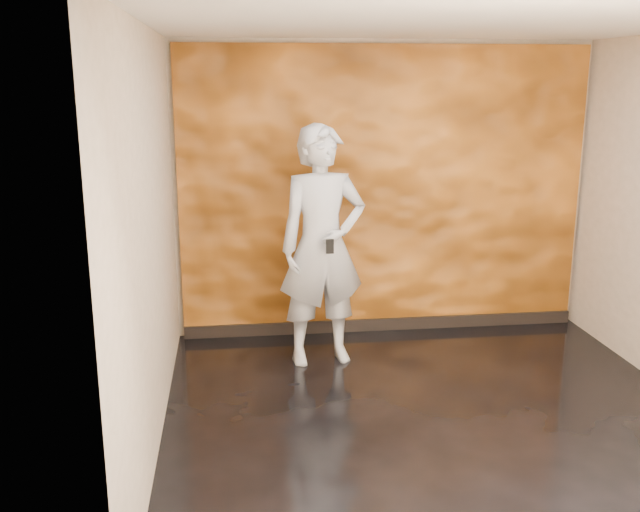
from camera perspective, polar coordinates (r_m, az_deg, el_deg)
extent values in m
cube|color=black|center=(5.48, 9.29, -12.73)|extent=(4.00, 4.00, 0.01)
cube|color=tan|center=(6.92, 5.10, 5.28)|extent=(4.00, 0.02, 2.80)
cube|color=tan|center=(3.23, 20.29, -5.83)|extent=(4.00, 0.02, 2.80)
cube|color=tan|center=(4.83, -13.43, 1.11)|extent=(0.02, 4.00, 2.80)
cube|color=white|center=(4.92, 10.63, 17.92)|extent=(4.00, 4.00, 0.01)
cube|color=orange|center=(6.88, 5.17, 5.07)|extent=(3.90, 0.06, 2.75)
cube|color=black|center=(7.17, 5.00, -5.46)|extent=(3.90, 0.04, 0.12)
imported|color=#9EA4AE|center=(6.13, 0.19, 0.79)|extent=(0.83, 0.61, 2.08)
cube|color=black|center=(5.86, 0.80, 0.77)|extent=(0.07, 0.02, 0.12)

